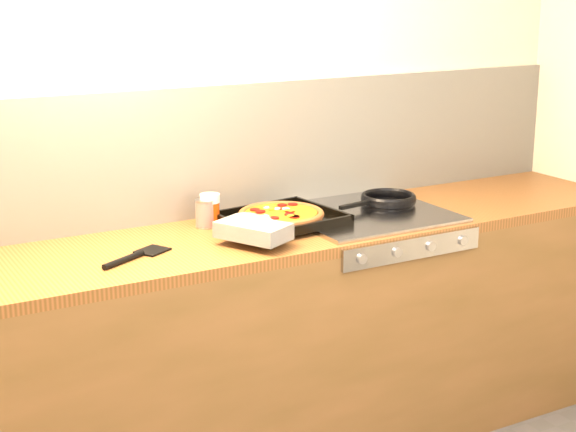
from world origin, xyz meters
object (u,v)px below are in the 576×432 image
frying_pan (387,200)px  juice_glass (210,210)px  tomato_can (206,213)px  pizza_on_tray (272,219)px

frying_pan → juice_glass: size_ratio=3.12×
tomato_can → pizza_on_tray: bearing=-41.1°
frying_pan → tomato_can: 0.75m
frying_pan → juice_glass: juice_glass is taller
frying_pan → juice_glass: (-0.72, 0.11, 0.03)m
pizza_on_tray → frying_pan: 0.55m
pizza_on_tray → tomato_can: size_ratio=5.12×
pizza_on_tray → juice_glass: 0.24m
pizza_on_tray → frying_pan: size_ratio=1.42×
pizza_on_tray → juice_glass: bearing=135.4°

